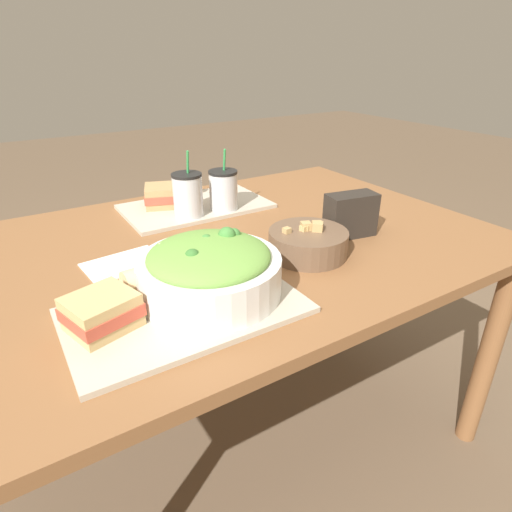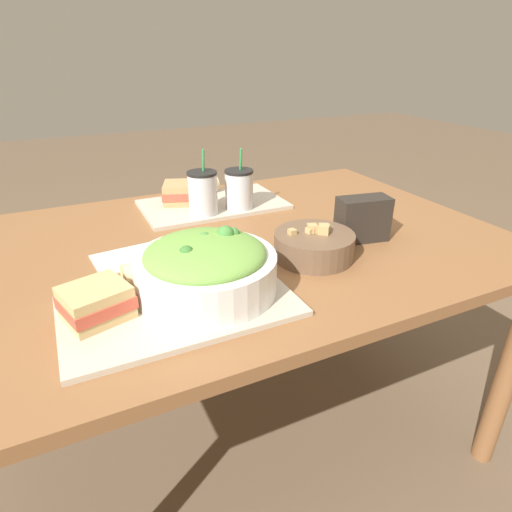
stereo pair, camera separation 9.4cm
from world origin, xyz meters
TOP-DOWN VIEW (x-y plane):
  - ground_plane at (0.00, 0.00)m, footprint 12.00×12.00m
  - dining_table at (0.00, 0.00)m, footprint 1.50×0.98m
  - tray_near at (-0.21, -0.27)m, footprint 0.45×0.27m
  - tray_far at (0.07, 0.28)m, footprint 0.45×0.27m
  - salad_bowl at (-0.14, -0.24)m, footprint 0.29×0.29m
  - soup_bowl at (0.16, -0.18)m, footprint 0.20×0.20m
  - sandwich_near at (-0.36, -0.25)m, footprint 0.14×0.13m
  - baguette_near at (-0.23, -0.16)m, footprint 0.12×0.07m
  - sandwich_far at (-0.02, 0.33)m, footprint 0.16×0.15m
  - baguette_far at (0.07, 0.38)m, footprint 0.12×0.09m
  - drink_cup_dark at (0.01, 0.20)m, footprint 0.09×0.09m
  - drink_cup_red at (0.13, 0.20)m, footprint 0.09×0.09m
  - chip_bag at (0.33, -0.15)m, footprint 0.15×0.09m
  - napkin_folded at (-0.25, 0.01)m, footprint 0.19×0.14m

SIDE VIEW (x-z plane):
  - ground_plane at x=0.00m, z-range 0.00..0.00m
  - dining_table at x=0.00m, z-range 0.28..0.99m
  - napkin_folded at x=-0.25m, z-range 0.72..0.72m
  - tray_near at x=-0.21m, z-range 0.72..0.73m
  - tray_far at x=0.07m, z-range 0.72..0.73m
  - soup_bowl at x=0.16m, z-range 0.71..0.79m
  - baguette_far at x=0.07m, z-range 0.73..0.79m
  - baguette_near at x=-0.23m, z-range 0.73..0.79m
  - sandwich_far at x=-0.02m, z-range 0.73..0.79m
  - sandwich_near at x=-0.36m, z-range 0.73..0.79m
  - chip_bag at x=0.33m, z-range 0.72..0.83m
  - salad_bowl at x=-0.14m, z-range 0.72..0.85m
  - drink_cup_red at x=0.13m, z-range 0.69..0.88m
  - drink_cup_dark at x=0.01m, z-range 0.69..0.88m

